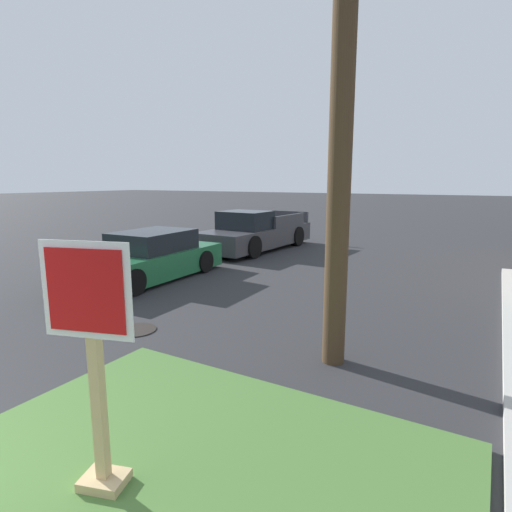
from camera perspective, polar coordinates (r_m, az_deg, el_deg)
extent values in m
cube|color=tan|center=(3.60, -21.11, -14.77)|extent=(0.11, 0.11, 1.99)
cube|color=tan|center=(4.09, -20.13, -27.00)|extent=(0.43, 0.37, 0.08)
cube|color=white|center=(3.34, -22.36, -4.40)|extent=(0.72, 0.23, 0.75)
cube|color=red|center=(3.33, -22.50, -4.46)|extent=(0.61, 0.20, 0.64)
cylinder|color=black|center=(7.58, -16.22, -9.75)|extent=(0.70, 0.70, 0.02)
cube|color=#1E6038|center=(11.20, -14.63, -1.04)|extent=(1.89, 4.47, 0.64)
cube|color=black|center=(11.27, -14.00, 1.95)|extent=(1.57, 2.08, 0.56)
cylinder|color=black|center=(9.70, -16.50, -3.48)|extent=(0.24, 0.63, 0.62)
cylinder|color=black|center=(10.90, -22.66, -2.36)|extent=(0.24, 0.63, 0.62)
cylinder|color=black|center=(11.75, -7.14, -0.75)|extent=(0.24, 0.63, 0.62)
cylinder|color=black|center=(12.75, -13.17, -0.06)|extent=(0.24, 0.63, 0.62)
sphere|color=white|center=(9.36, -21.23, -3.25)|extent=(0.14, 0.14, 0.14)
sphere|color=red|center=(12.53, -6.17, 0.71)|extent=(0.12, 0.12, 0.12)
sphere|color=white|center=(10.16, -25.08, -2.49)|extent=(0.14, 0.14, 0.14)
sphere|color=red|center=(13.14, -9.93, 1.07)|extent=(0.12, 0.12, 0.12)
cube|color=#38383D|center=(15.52, 0.06, 2.75)|extent=(2.12, 5.42, 0.68)
cube|color=black|center=(14.82, -1.51, 4.88)|extent=(1.72, 1.46, 0.68)
cube|color=#38383D|center=(15.81, 4.64, 4.90)|extent=(0.20, 2.25, 0.44)
cube|color=#38383D|center=(16.72, -0.80, 5.23)|extent=(0.20, 2.25, 0.44)
cube|color=#38383D|center=(17.71, 4.66, 5.49)|extent=(1.70, 0.17, 0.44)
cylinder|color=black|center=(13.73, -0.44, 1.24)|extent=(0.29, 0.77, 0.76)
cylinder|color=black|center=(14.76, -6.20, 1.82)|extent=(0.29, 0.77, 0.76)
cylinder|color=black|center=(16.48, 5.67, 2.73)|extent=(0.29, 0.77, 0.76)
cylinder|color=black|center=(17.35, 0.45, 3.16)|extent=(0.29, 0.77, 0.76)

